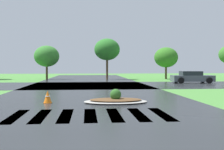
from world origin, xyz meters
name	(u,v)px	position (x,y,z in m)	size (l,w,h in m)	color
asphalt_roadway	(89,100)	(0.00, 10.00, 0.00)	(11.13, 80.00, 0.01)	#232628
asphalt_cross_road	(88,85)	(0.00, 21.40, 0.00)	(90.00, 10.02, 0.01)	#232628
crosswalk_stripes	(90,115)	(0.00, 5.55, 0.00)	(5.85, 2.96, 0.01)	white
median_island	(116,100)	(1.30, 8.97, 0.13)	(3.15, 1.90, 0.68)	#9E9B93
car_dark_suv	(192,77)	(11.01, 24.01, 0.60)	(4.43, 2.28, 1.26)	#4C545B
traffic_cone	(48,97)	(-2.04, 9.06, 0.30)	(0.40, 0.40, 0.63)	orange
background_treeline	(47,53)	(-5.34, 32.68, 3.47)	(45.05, 5.70, 5.54)	#4C3823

